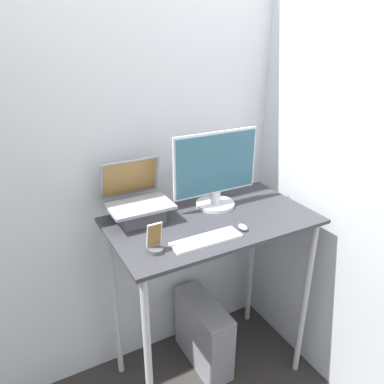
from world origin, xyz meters
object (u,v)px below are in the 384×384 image
monitor (216,173)px  keyboard (206,240)px  cell_phone (155,243)px  computer_tower (204,333)px  mouse (243,227)px  laptop (139,206)px

monitor → keyboard: size_ratio=1.47×
cell_phone → computer_tower: 1.02m
monitor → mouse: bearing=-94.9°
laptop → monitor: size_ratio=0.63×
computer_tower → cell_phone: bearing=-149.4°
laptop → mouse: size_ratio=5.13×
keyboard → cell_phone: cell_phone is taller
laptop → computer_tower: size_ratio=0.68×
monitor → keyboard: bearing=-127.6°
laptop → computer_tower: (0.35, -0.09, -0.94)m
laptop → keyboard: size_ratio=0.92×
computer_tower → keyboard: bearing=-119.6°
keyboard → mouse: (0.22, 0.01, 0.01)m
keyboard → computer_tower: (0.15, 0.27, -0.87)m
monitor → cell_phone: monitor is taller
laptop → monitor: (0.44, -0.04, 0.12)m
monitor → computer_tower: (-0.09, -0.05, -1.06)m
keyboard → computer_tower: 0.92m
monitor → mouse: size_ratio=8.17×
monitor → cell_phone: 0.59m
monitor → keyboard: monitor is taller
laptop → monitor: bearing=-5.4°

